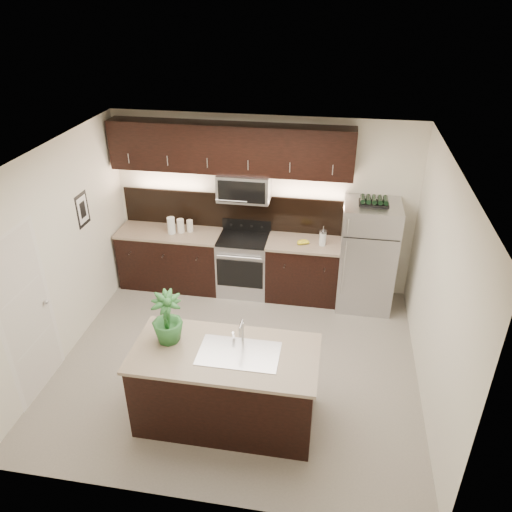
# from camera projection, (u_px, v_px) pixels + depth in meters

# --- Properties ---
(ground) EXTENTS (4.50, 4.50, 0.00)m
(ground) POSITION_uv_depth(u_px,v_px,m) (238.00, 361.00, 6.45)
(ground) COLOR gray
(ground) RESTS_ON ground
(room_walls) EXTENTS (4.52, 4.02, 2.71)m
(room_walls) POSITION_uv_depth(u_px,v_px,m) (226.00, 247.00, 5.61)
(room_walls) COLOR silver
(room_walls) RESTS_ON ground
(counter_run) EXTENTS (3.51, 0.65, 0.94)m
(counter_run) POSITION_uv_depth(u_px,v_px,m) (231.00, 263.00, 7.75)
(counter_run) COLOR black
(counter_run) RESTS_ON ground
(upper_fixtures) EXTENTS (3.49, 0.40, 1.66)m
(upper_fixtures) POSITION_uv_depth(u_px,v_px,m) (232.00, 156.00, 7.06)
(upper_fixtures) COLOR black
(upper_fixtures) RESTS_ON counter_run
(island) EXTENTS (1.96, 0.96, 0.94)m
(island) POSITION_uv_depth(u_px,v_px,m) (226.00, 386.00, 5.41)
(island) COLOR black
(island) RESTS_ON ground
(sink_faucet) EXTENTS (0.84, 0.50, 0.28)m
(sink_faucet) POSITION_uv_depth(u_px,v_px,m) (239.00, 352.00, 5.16)
(sink_faucet) COLOR silver
(sink_faucet) RESTS_ON island
(refrigerator) EXTENTS (0.79, 0.71, 1.63)m
(refrigerator) POSITION_uv_depth(u_px,v_px,m) (367.00, 256.00, 7.23)
(refrigerator) COLOR #B2B2B7
(refrigerator) RESTS_ON ground
(wine_rack) EXTENTS (0.40, 0.25, 0.10)m
(wine_rack) POSITION_uv_depth(u_px,v_px,m) (374.00, 201.00, 6.81)
(wine_rack) COLOR black
(wine_rack) RESTS_ON refrigerator
(plant) EXTENTS (0.42, 0.42, 0.58)m
(plant) POSITION_uv_depth(u_px,v_px,m) (167.00, 318.00, 5.21)
(plant) COLOR #266029
(plant) RESTS_ON island
(canisters) EXTENTS (0.37, 0.22, 0.26)m
(canisters) POSITION_uv_depth(u_px,v_px,m) (178.00, 226.00, 7.57)
(canisters) COLOR silver
(canisters) RESTS_ON counter_run
(french_press) EXTENTS (0.10, 0.10, 0.30)m
(french_press) POSITION_uv_depth(u_px,v_px,m) (323.00, 238.00, 7.22)
(french_press) COLOR silver
(french_press) RESTS_ON counter_run
(bananas) EXTENTS (0.23, 0.21, 0.06)m
(bananas) POSITION_uv_depth(u_px,v_px,m) (299.00, 242.00, 7.28)
(bananas) COLOR yellow
(bananas) RESTS_ON counter_run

